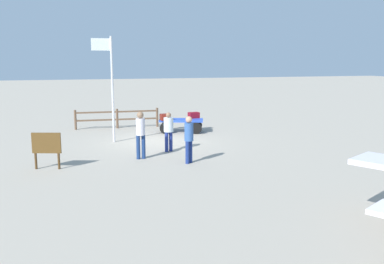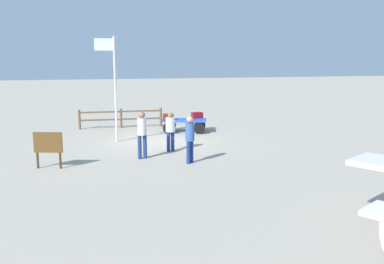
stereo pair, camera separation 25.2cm
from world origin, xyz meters
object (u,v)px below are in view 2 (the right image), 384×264
worker_lead (190,136)px  worker_trailing (170,128)px  worker_supervisor (142,131)px  flagpole (113,81)px  suitcase_olive (168,117)px  luggage_cart (184,123)px  signboard (48,145)px  suitcase_tan (197,115)px

worker_lead → worker_trailing: worker_lead is taller
worker_lead → worker_supervisor: worker_supervisor is taller
worker_lead → flagpole: flagpole is taller
worker_trailing → suitcase_olive: bearing=-100.8°
flagpole → worker_lead: bearing=115.6°
luggage_cart → worker_lead: (1.35, 6.22, 0.48)m
suitcase_olive → flagpole: (2.74, 1.52, 1.87)m
suitcase_olive → worker_supervisor: bearing=67.9°
signboard → suitcase_olive: bearing=-133.2°
signboard → worker_trailing: bearing=-161.2°
signboard → luggage_cart: bearing=-136.9°
luggage_cart → flagpole: 4.49m
flagpole → suitcase_tan: bearing=-156.8°
luggage_cart → worker_supervisor: size_ratio=1.33×
suitcase_tan → signboard: 9.05m
worker_supervisor → signboard: size_ratio=1.42×
luggage_cart → suitcase_olive: bearing=5.5°
suitcase_olive → worker_trailing: worker_trailing is taller
suitcase_olive → flagpole: flagpole is taller
luggage_cart → worker_supervisor: (2.86, 5.11, 0.55)m
luggage_cart → worker_trailing: worker_trailing is taller
suitcase_olive → worker_trailing: 4.16m
luggage_cart → suitcase_tan: bearing=-161.6°
worker_lead → signboard: worker_lead is taller
worker_lead → worker_supervisor: (1.51, -1.11, 0.07)m
luggage_cart → signboard: signboard is taller
suitcase_olive → signboard: bearing=46.8°
luggage_cart → worker_lead: worker_lead is taller
luggage_cart → worker_trailing: (1.60, 4.17, 0.46)m
suitcase_tan → worker_supervisor: worker_supervisor is taller
worker_supervisor → flagpole: bearing=-78.7°
luggage_cart → suitcase_olive: size_ratio=4.73×
luggage_cart → worker_supervisor: worker_supervisor is taller
luggage_cart → flagpole: bearing=24.2°
suitcase_olive → flagpole: size_ratio=0.11×
suitcase_tan → worker_lead: worker_lead is taller
signboard → suitcase_tan: bearing=-139.0°
suitcase_tan → flagpole: 5.05m
suitcase_tan → worker_supervisor: (3.61, 5.36, 0.22)m
suitcase_tan → worker_trailing: 5.00m
flagpole → worker_supervisor: bearing=101.3°
suitcase_olive → worker_trailing: bearing=79.2°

